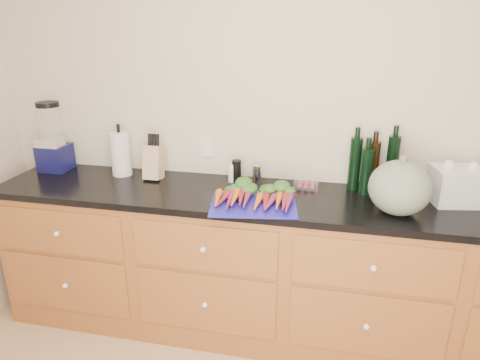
% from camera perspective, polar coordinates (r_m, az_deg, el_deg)
% --- Properties ---
extents(wall_back, '(4.10, 0.05, 2.60)m').
position_cam_1_polar(wall_back, '(2.69, 8.05, 7.40)').
color(wall_back, beige).
rests_on(wall_back, ground).
extents(cabinets, '(3.60, 0.64, 0.90)m').
position_cam_1_polar(cabinets, '(2.71, 6.59, -11.96)').
color(cabinets, brown).
rests_on(cabinets, ground).
extents(countertop, '(3.64, 0.62, 0.04)m').
position_cam_1_polar(countertop, '(2.50, 7.02, -2.73)').
color(countertop, black).
rests_on(countertop, cabinets).
extents(cutting_board, '(0.52, 0.42, 0.01)m').
position_cam_1_polar(cutting_board, '(2.36, 1.82, -3.24)').
color(cutting_board, '#1F1AA5').
rests_on(cutting_board, countertop).
extents(carrots, '(0.44, 0.33, 0.06)m').
position_cam_1_polar(carrots, '(2.39, 2.01, -2.13)').
color(carrots, orange).
rests_on(carrots, cutting_board).
extents(squash, '(0.32, 0.32, 0.29)m').
position_cam_1_polar(squash, '(2.36, 20.53, -0.97)').
color(squash, '#586A59').
rests_on(squash, countertop).
extents(blender_appliance, '(0.18, 0.18, 0.46)m').
position_cam_1_polar(blender_appliance, '(3.14, -23.71, 4.77)').
color(blender_appliance, '#0E0F41').
rests_on(blender_appliance, countertop).
extents(paper_towel, '(0.13, 0.13, 0.29)m').
position_cam_1_polar(paper_towel, '(2.91, -15.62, 3.39)').
color(paper_towel, silver).
rests_on(paper_towel, countertop).
extents(knife_block, '(0.11, 0.11, 0.22)m').
position_cam_1_polar(knife_block, '(2.80, -11.43, 2.33)').
color(knife_block, tan).
rests_on(knife_block, countertop).
extents(grinder_salt, '(0.05, 0.05, 0.12)m').
position_cam_1_polar(grinder_salt, '(2.69, -1.05, 0.95)').
color(grinder_salt, white).
rests_on(grinder_salt, countertop).
extents(grinder_pepper, '(0.06, 0.06, 0.14)m').
position_cam_1_polar(grinder_pepper, '(2.68, -0.45, 1.16)').
color(grinder_pepper, black).
rests_on(grinder_pepper, countertop).
extents(canister_chrome, '(0.05, 0.05, 0.12)m').
position_cam_1_polar(canister_chrome, '(2.66, 2.28, 0.73)').
color(canister_chrome, silver).
rests_on(canister_chrome, countertop).
extents(tomato_box, '(0.14, 0.12, 0.07)m').
position_cam_1_polar(tomato_box, '(2.63, 8.84, -0.36)').
color(tomato_box, white).
rests_on(tomato_box, countertop).
extents(bottles, '(0.28, 0.14, 0.34)m').
position_cam_1_polar(bottles, '(2.64, 17.16, 1.78)').
color(bottles, black).
rests_on(bottles, countertop).
extents(grocery_bag, '(0.31, 0.26, 0.20)m').
position_cam_1_polar(grocery_bag, '(2.66, 27.01, -0.69)').
color(grocery_bag, silver).
rests_on(grocery_bag, countertop).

